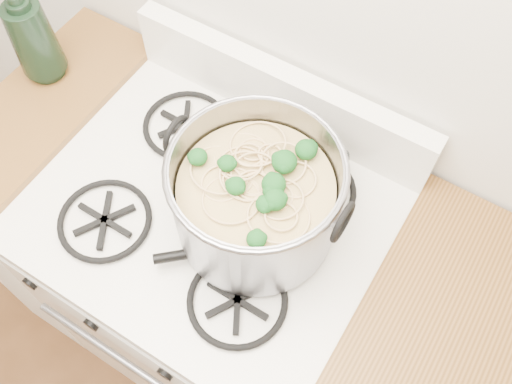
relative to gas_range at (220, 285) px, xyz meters
name	(u,v)px	position (x,y,z in m)	size (l,w,h in m)	color
gas_range	(220,285)	(0.00, 0.00, 0.00)	(0.76, 0.66, 0.92)	white
counter_left	(85,200)	(-0.51, 0.00, 0.02)	(0.25, 0.65, 0.92)	silver
stock_pot	(256,199)	(0.11, 0.01, 0.59)	(0.37, 0.34, 0.23)	gray
spatula	(277,239)	(0.17, 0.00, 0.50)	(0.29, 0.31, 0.02)	black
glass_bowl	(279,182)	(0.11, 0.12, 0.50)	(0.11, 0.11, 0.03)	white
bottle	(29,29)	(-0.55, 0.10, 0.63)	(0.11, 0.11, 0.29)	black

